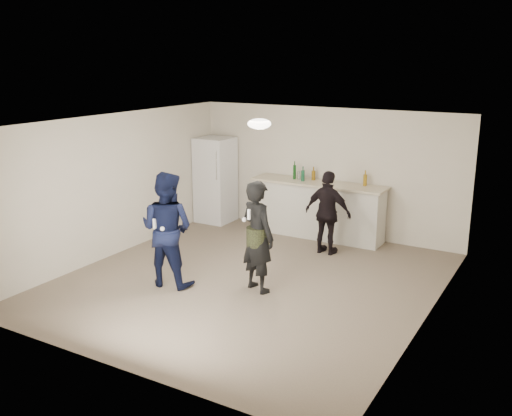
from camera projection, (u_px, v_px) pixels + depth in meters
The scene contains 21 objects.
floor at pixel (250, 281), 9.02m from camera, with size 6.00×6.00×0.00m, color #6B5B4C.
ceiling at pixel (249, 122), 8.38m from camera, with size 6.00×6.00×0.00m, color silver.
wall_back at pixel (327, 171), 11.21m from camera, with size 6.00×6.00×0.00m, color beige.
wall_front at pixel (109, 265), 6.19m from camera, with size 6.00×6.00×0.00m, color beige.
wall_left at pixel (115, 185), 10.02m from camera, with size 6.00×6.00×0.00m, color beige.
wall_right at pixel (432, 231), 7.37m from camera, with size 6.00×6.00×0.00m, color beige.
counter at pixel (317, 210), 11.14m from camera, with size 2.60×0.56×1.05m, color beige.
counter_top at pixel (318, 183), 11.00m from camera, with size 2.68×0.64×0.04m, color beige.
fridge at pixel (215, 180), 12.11m from camera, with size 0.70×0.70×1.80m, color white.
fridge_handle at pixel (216, 165), 11.56m from camera, with size 0.02×0.02×0.60m, color silver.
ceiling_dome at pixel (259, 124), 8.64m from camera, with size 0.36×0.36×0.16m, color white.
shaker at pixel (300, 175), 11.21m from camera, with size 0.08×0.08×0.17m, color silver.
man at pixel (167, 229), 8.69m from camera, with size 0.87×0.67×1.78m, color #101945.
woman at pixel (258, 236), 8.47m from camera, with size 0.62×0.41×1.70m, color black.
camo_shorts at pixel (258, 236), 8.47m from camera, with size 0.34×0.34×0.28m, color #2D3819.
spectator at pixel (328, 213), 10.10m from camera, with size 0.88×0.37×1.51m, color black.
remote_man at pixel (155, 224), 8.41m from camera, with size 0.04×0.04×0.15m, color silver.
nunchuk_man at pixel (162, 229), 8.40m from camera, with size 0.07×0.07×0.07m, color white.
remote_woman at pixel (249, 214), 8.16m from camera, with size 0.04×0.04×0.15m, color white.
nunchuk_woman at pixel (244, 220), 8.25m from camera, with size 0.07×0.07×0.07m, color silver.
bottle_cluster at pixel (319, 176), 11.03m from camera, with size 1.48×0.28×0.28m.
Camera 1 is at (4.29, -7.24, 3.43)m, focal length 40.00 mm.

